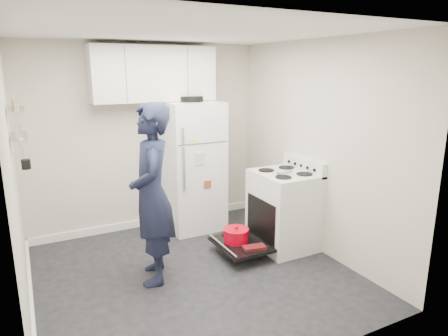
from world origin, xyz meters
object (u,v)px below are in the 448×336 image
refrigerator (193,166)px  person (152,195)px  electric_range (283,211)px  open_oven_door (239,240)px

refrigerator → person: bearing=-129.3°
electric_range → person: (-1.65, -0.04, 0.46)m
open_oven_door → refrigerator: bearing=96.5°
person → refrigerator: bearing=156.4°
electric_range → open_oven_door: electric_range is taller
electric_range → open_oven_door: 0.66m
open_oven_door → refrigerator: 1.27m
refrigerator → person: size_ratio=0.98×
electric_range → refrigerator: bearing=123.4°
refrigerator → person: 1.47m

